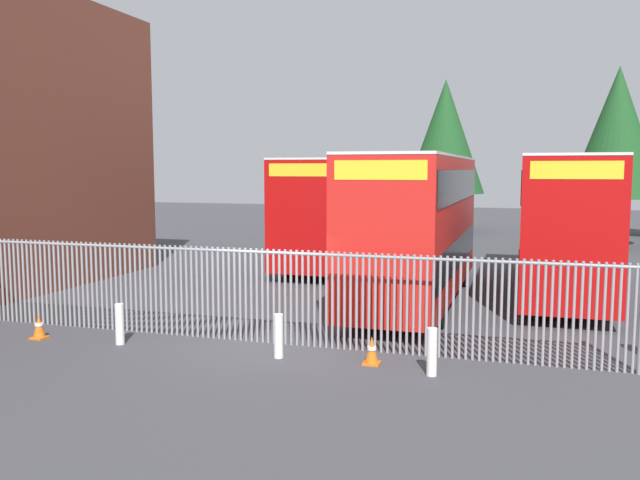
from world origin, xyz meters
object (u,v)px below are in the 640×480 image
object	(u,v)px
double_decker_bus_behind_fence_right	(340,207)
traffic_cone_mid_forecourt	(39,327)
traffic_cone_near_kerb	(372,351)
double_decker_bus_near_gate	(563,219)
bollard_near_left	(120,324)
bollard_center_front	(279,336)
double_decker_bus_behind_fence_left	(418,222)
bollard_near_right	(432,352)

from	to	relation	value
double_decker_bus_behind_fence_right	traffic_cone_mid_forecourt	bearing A→B (deg)	-103.78
double_decker_bus_behind_fence_right	traffic_cone_mid_forecourt	distance (m)	14.73
traffic_cone_near_kerb	double_decker_bus_near_gate	bearing A→B (deg)	66.92
bollard_near_left	bollard_center_front	distance (m)	3.89
double_decker_bus_behind_fence_left	traffic_cone_near_kerb	bearing A→B (deg)	-88.33
double_decker_bus_behind_fence_left	bollard_near_right	xyz separation A→B (m)	(1.49, -7.34, -1.95)
bollard_near_right	double_decker_bus_near_gate	bearing A→B (deg)	74.37
double_decker_bus_behind_fence_right	traffic_cone_near_kerb	size ratio (longest dim) A/B	18.32
double_decker_bus_near_gate	bollard_near_left	bearing A→B (deg)	-135.61
double_decker_bus_near_gate	bollard_center_front	distance (m)	11.60
bollard_center_front	bollard_near_right	world-z (taller)	same
double_decker_bus_near_gate	bollard_center_front	bearing A→B (deg)	-122.11
double_decker_bus_behind_fence_right	traffic_cone_mid_forecourt	world-z (taller)	double_decker_bus_behind_fence_right
double_decker_bus_near_gate	traffic_cone_near_kerb	xyz separation A→B (m)	(-4.07, -9.55, -2.13)
double_decker_bus_behind_fence_right	bollard_near_left	distance (m)	14.22
bollard_near_left	bollard_center_front	world-z (taller)	same
traffic_cone_near_kerb	bollard_near_left	bearing A→B (deg)	-178.01
double_decker_bus_behind_fence_left	bollard_center_front	xyz separation A→B (m)	(-1.80, -7.09, -1.95)
bollard_near_left	bollard_center_front	size ratio (longest dim) A/B	1.00
double_decker_bus_behind_fence_left	double_decker_bus_behind_fence_right	xyz separation A→B (m)	(-4.37, 6.87, 0.00)
bollard_center_front	double_decker_bus_behind_fence_left	bearing A→B (deg)	75.72
bollard_near_right	traffic_cone_mid_forecourt	xyz separation A→B (m)	(-9.33, 0.06, -0.19)
double_decker_bus_near_gate	traffic_cone_mid_forecourt	size ratio (longest dim) A/B	18.32
bollard_center_front	traffic_cone_mid_forecourt	world-z (taller)	bollard_center_front
bollard_near_left	traffic_cone_near_kerb	size ratio (longest dim) A/B	1.61
bollard_near_right	traffic_cone_mid_forecourt	size ratio (longest dim) A/B	1.61
double_decker_bus_behind_fence_right	bollard_near_left	world-z (taller)	double_decker_bus_behind_fence_right
bollard_center_front	traffic_cone_near_kerb	xyz separation A→B (m)	(2.01, 0.13, -0.19)
bollard_center_front	traffic_cone_near_kerb	size ratio (longest dim) A/B	1.61
double_decker_bus_behind_fence_right	traffic_cone_near_kerb	world-z (taller)	double_decker_bus_behind_fence_right
double_decker_bus_near_gate	traffic_cone_near_kerb	distance (m)	10.60
traffic_cone_mid_forecourt	traffic_cone_near_kerb	xyz separation A→B (m)	(8.04, 0.33, 0.00)
double_decker_bus_near_gate	bollard_near_left	xyz separation A→B (m)	(-9.96, -9.75, -1.95)
bollard_center_front	double_decker_bus_near_gate	bearing A→B (deg)	57.89
double_decker_bus_behind_fence_right	traffic_cone_mid_forecourt	xyz separation A→B (m)	(-3.47, -14.15, -2.13)
double_decker_bus_near_gate	bollard_near_right	distance (m)	10.50
traffic_cone_mid_forecourt	bollard_center_front	bearing A→B (deg)	1.87
double_decker_bus_behind_fence_right	bollard_near_left	bearing A→B (deg)	-95.39
double_decker_bus_near_gate	bollard_near_right	world-z (taller)	double_decker_bus_near_gate
bollard_near_left	double_decker_bus_behind_fence_left	bearing A→B (deg)	51.53
double_decker_bus_behind_fence_right	bollard_near_right	distance (m)	15.49
bollard_center_front	traffic_cone_mid_forecourt	bearing A→B (deg)	-178.13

